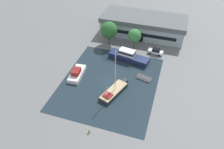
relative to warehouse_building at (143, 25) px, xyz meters
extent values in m
plane|color=slate|center=(-2.89, -26.78, -3.05)|extent=(440.00, 440.00, 0.00)
cube|color=#1E2D38|center=(-2.89, -26.78, -3.05)|extent=(23.27, 27.50, 0.01)
cube|color=#99A8B2|center=(0.00, 0.00, -0.77)|extent=(26.46, 11.06, 4.55)
cube|color=#565B60|center=(0.00, 0.00, 2.24)|extent=(27.26, 11.40, 1.48)
cube|color=black|center=(0.04, -5.46, -1.46)|extent=(2.40, 0.08, 3.18)
cube|color=black|center=(0.04, -5.45, -0.55)|extent=(22.43, 0.20, 1.14)
cylinder|color=brown|center=(-0.70, -10.04, -1.51)|extent=(0.35, 0.35, 3.07)
sphere|color=#387A3D|center=(-0.70, -10.04, 1.49)|extent=(3.92, 3.92, 3.92)
cylinder|color=brown|center=(-8.68, -9.61, -1.64)|extent=(0.39, 0.39, 2.83)
sphere|color=#28602D|center=(-8.68, -9.61, 1.70)|extent=(5.13, 5.13, 5.13)
cube|color=silver|center=(6.04, -10.71, -2.37)|extent=(4.51, 2.24, 0.80)
cube|color=black|center=(6.21, -10.73, -1.66)|extent=(2.42, 1.79, 0.60)
cube|color=black|center=(5.08, -10.60, -1.69)|extent=(0.20, 1.39, 0.48)
cylinder|color=black|center=(4.62, -11.33, -2.75)|extent=(0.62, 0.27, 0.60)
cylinder|color=black|center=(4.80, -9.79, -2.75)|extent=(0.62, 0.27, 0.60)
cylinder|color=black|center=(7.29, -11.64, -2.75)|extent=(0.62, 0.27, 0.60)
cylinder|color=black|center=(7.47, -10.10, -2.75)|extent=(0.62, 0.27, 0.60)
cube|color=#23282D|center=(-0.79, -30.07, -2.57)|extent=(5.23, 8.57, 0.95)
cube|color=#23282D|center=(0.75, -25.67, -2.57)|extent=(1.54, 1.53, 0.95)
cube|color=tan|center=(-0.79, -30.07, -2.05)|extent=(5.02, 8.23, 0.08)
cylinder|color=silver|center=(-0.58, -29.50, 3.47)|extent=(0.16, 0.16, 10.97)
cylinder|color=silver|center=(-1.19, -31.23, -0.91)|extent=(1.32, 3.50, 0.12)
cube|color=maroon|center=(-1.52, -32.19, -1.86)|extent=(2.37, 2.31, 0.30)
cube|color=#19234C|center=(-0.72, -15.93, -2.30)|extent=(11.84, 4.92, 1.48)
cube|color=black|center=(-0.72, -15.93, -2.90)|extent=(11.96, 5.00, 0.18)
cube|color=white|center=(-1.29, -15.83, -0.76)|extent=(4.67, 2.91, 1.61)
cube|color=black|center=(-1.29, -15.83, -0.60)|extent=(4.76, 2.99, 0.52)
cube|color=white|center=(5.12, -22.68, -2.79)|extent=(3.94, 2.27, 0.51)
cube|color=#333338|center=(5.12, -22.68, -2.49)|extent=(4.11, 2.39, 0.08)
cube|color=white|center=(-11.81, -26.71, -2.51)|extent=(3.34, 7.09, 1.07)
cube|color=maroon|center=(-11.77, -27.12, -1.40)|extent=(2.17, 2.91, 1.16)
cylinder|color=olive|center=(-2.13, -42.01, -2.76)|extent=(0.34, 0.34, 0.58)
sphere|color=olive|center=(-2.13, -42.01, -2.37)|extent=(0.37, 0.37, 0.37)
camera|label=1|loc=(10.02, -65.09, 34.23)|focal=35.00mm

